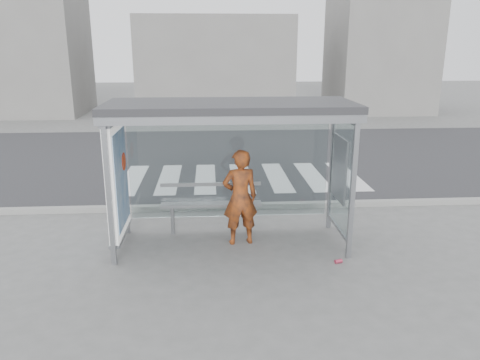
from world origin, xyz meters
name	(u,v)px	position (x,y,z in m)	size (l,w,h in m)	color
ground	(231,244)	(0.00, 0.00, 0.00)	(80.00, 80.00, 0.00)	#5E5E5C
road	(221,157)	(0.00, 7.00, 0.00)	(30.00, 10.00, 0.01)	#2B2B2E
curb	(227,206)	(0.00, 1.95, 0.06)	(30.00, 0.18, 0.12)	gray
crosswalk	(241,178)	(0.50, 4.50, 0.00)	(6.55, 3.00, 0.00)	silver
bus_shelter	(209,139)	(-0.37, 0.06, 1.98)	(4.25, 1.65, 2.62)	gray
building_left	(24,56)	(-10.00, 18.00, 3.00)	(6.00, 5.00, 6.00)	slate
building_center	(215,65)	(0.00, 18.00, 2.50)	(8.00, 5.00, 5.00)	slate
building_right	(379,46)	(9.00, 18.00, 3.50)	(5.00, 5.00, 7.00)	slate
person	(240,197)	(0.17, 0.06, 0.89)	(0.65, 0.43, 1.78)	red
bench	(211,204)	(-0.36, 0.58, 0.59)	(1.94, 0.24, 1.00)	slate
soda_can	(338,261)	(1.77, -0.91, 0.03)	(0.07, 0.07, 0.13)	#EA4466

